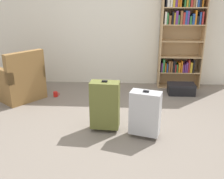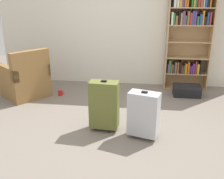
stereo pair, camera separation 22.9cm
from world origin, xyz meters
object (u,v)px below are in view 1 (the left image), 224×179
(armchair, at_px, (20,82))
(suitcase_olive, at_px, (105,105))
(bookshelf, at_px, (181,35))
(storage_box, at_px, (181,89))
(suitcase_silver, at_px, (145,113))
(mug, at_px, (56,94))

(armchair, bearing_deg, suitcase_olive, -34.05)
(bookshelf, xyz_separation_m, storage_box, (-0.00, -0.46, -0.95))
(suitcase_silver, bearing_deg, mug, 138.73)
(storage_box, xyz_separation_m, suitcase_olive, (-1.33, -1.51, 0.27))
(bookshelf, xyz_separation_m, armchair, (-2.97, -0.86, -0.74))
(bookshelf, height_order, mug, bookshelf)
(storage_box, bearing_deg, bookshelf, 89.96)
(bookshelf, distance_m, suitcase_silver, 2.37)
(armchair, height_order, storage_box, armchair)
(armchair, xyz_separation_m, mug, (0.60, 0.12, -0.27))
(mug, xyz_separation_m, suitcase_olive, (1.03, -1.23, 0.33))
(mug, distance_m, suitcase_olive, 1.64)
(bookshelf, height_order, storage_box, bookshelf)
(mug, bearing_deg, armchair, -168.38)
(bookshelf, relative_size, mug, 15.64)
(armchair, relative_size, mug, 8.20)
(storage_box, relative_size, suitcase_olive, 0.69)
(armchair, height_order, suitcase_olive, armchair)
(mug, bearing_deg, suitcase_olive, -49.96)
(mug, relative_size, suitcase_olive, 0.16)
(armchair, bearing_deg, bookshelf, 16.16)
(armchair, height_order, mug, armchair)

